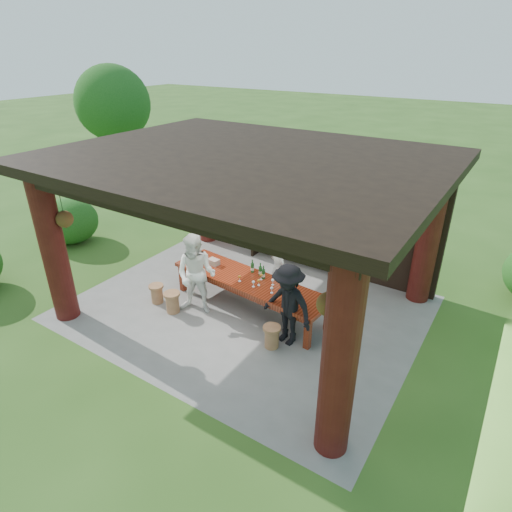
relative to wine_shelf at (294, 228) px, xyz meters
The scene contains 15 objects.
ground 2.69m from the wine_shelf, 86.51° to the right, with size 90.00×90.00×0.00m, color #2D5119.
pavilion 2.28m from the wine_shelf, 86.15° to the right, with size 7.50×6.00×3.60m.
wine_shelf is the anchor object (origin of this frame).
tasting_table 2.48m from the wine_shelf, 84.68° to the right, with size 3.88×1.34×0.75m.
stool_near_left 3.76m from the wine_shelf, 108.16° to the right, with size 0.37×0.37×0.49m.
stool_near_right 3.69m from the wine_shelf, 67.92° to the right, with size 0.36×0.36×0.47m.
stool_far_left 3.89m from the wine_shelf, 116.94° to the right, with size 0.34×0.34×0.45m.
host 1.79m from the wine_shelf, 72.92° to the right, with size 0.54×0.36×1.48m, color beige.
guest_woman 3.21m from the wine_shelf, 102.40° to the right, with size 0.90×0.70×1.85m, color white.
guest_man 3.39m from the wine_shelf, 63.40° to the right, with size 1.11×0.64×1.72m, color black.
table_bottles 2.18m from the wine_shelf, 82.39° to the right, with size 0.45×0.20×0.31m.
table_glasses 2.62m from the wine_shelf, 74.09° to the right, with size 1.28×0.42×0.15m.
napkin_basket 2.47m from the wine_shelf, 110.98° to the right, with size 0.26×0.18×0.14m, color #BF6672.
shrubs 2.80m from the wine_shelf, 41.21° to the right, with size 15.64×8.55×1.36m.
trees 4.11m from the wine_shelf, 21.16° to the right, with size 21.75×10.83×4.80m.
Camera 1 is at (4.66, -6.77, 5.39)m, focal length 30.00 mm.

